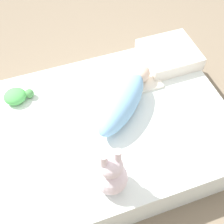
{
  "coord_description": "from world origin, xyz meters",
  "views": [
    {
      "loc": [
        -0.28,
        -0.93,
        1.6
      ],
      "look_at": [
        0.06,
        0.01,
        0.27
      ],
      "focal_mm": 50.0,
      "sensor_mm": 36.0,
      "label": 1
    }
  ],
  "objects": [
    {
      "name": "swaddled_baby",
      "position": [
        0.13,
        0.05,
        0.3
      ],
      "size": [
        0.46,
        0.45,
        0.16
      ],
      "rotation": [
        0.0,
        0.0,
        0.76
      ],
      "color": "#7FB7E5",
      "rests_on": "bed_mattress"
    },
    {
      "name": "ground_plane",
      "position": [
        0.0,
        0.0,
        0.0
      ],
      "size": [
        12.0,
        12.0,
        0.0
      ],
      "primitive_type": "plane",
      "color": "#7A6B56"
    },
    {
      "name": "bed_mattress",
      "position": [
        0.0,
        0.0,
        0.11
      ],
      "size": [
        1.4,
        0.99,
        0.22
      ],
      "color": "white",
      "rests_on": "ground_plane"
    },
    {
      "name": "pillow",
      "position": [
        0.55,
        0.32,
        0.27
      ],
      "size": [
        0.33,
        0.31,
        0.09
      ],
      "color": "white",
      "rests_on": "bed_mattress"
    },
    {
      "name": "burp_cloth",
      "position": [
        0.33,
        0.2,
        0.23
      ],
      "size": [
        0.18,
        0.18,
        0.02
      ],
      "color": "white",
      "rests_on": "bed_mattress"
    },
    {
      "name": "turtle_plush",
      "position": [
        -0.4,
        0.31,
        0.26
      ],
      "size": [
        0.17,
        0.12,
        0.07
      ],
      "color": "#51B756",
      "rests_on": "bed_mattress"
    },
    {
      "name": "bunny_plush",
      "position": [
        -0.08,
        -0.35,
        0.33
      ],
      "size": [
        0.15,
        0.15,
        0.3
      ],
      "color": "silver",
      "rests_on": "bed_mattress"
    }
  ]
}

